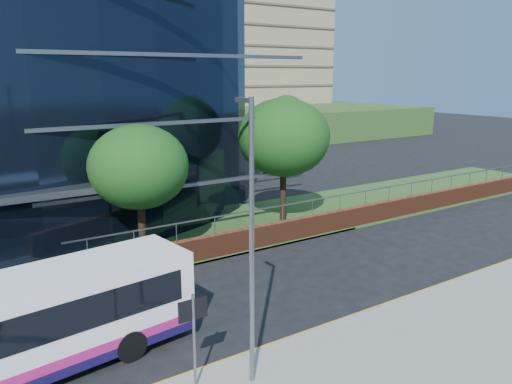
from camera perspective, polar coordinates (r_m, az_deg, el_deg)
grass_verge at (r=35.52m, az=12.57°, el=-1.11°), size 36.00×8.00×0.12m
retaining_wall at (r=30.11m, az=12.30°, el=-2.60°), size 34.00×0.40×2.11m
apartment_block at (r=77.44m, az=-8.34°, el=14.93°), size 60.00×42.00×30.00m
street_sign at (r=14.09m, az=-7.17°, el=-14.47°), size 0.85×0.09×2.80m
tree_far_c at (r=23.60m, az=-13.25°, el=2.79°), size 4.62×4.62×6.51m
tree_far_d at (r=28.62m, az=3.19°, el=6.23°), size 5.28×5.28×7.44m
tree_dist_e at (r=58.57m, az=-8.09°, el=9.08°), size 4.62×4.62×6.51m
tree_dist_f at (r=68.55m, az=3.53°, el=9.50°), size 4.29×4.29×6.05m
streetlight_east at (r=13.39m, az=-0.55°, el=-5.22°), size 0.15×0.77×8.00m
city_bus at (r=16.19m, az=-26.54°, el=-14.16°), size 11.45×4.02×3.03m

